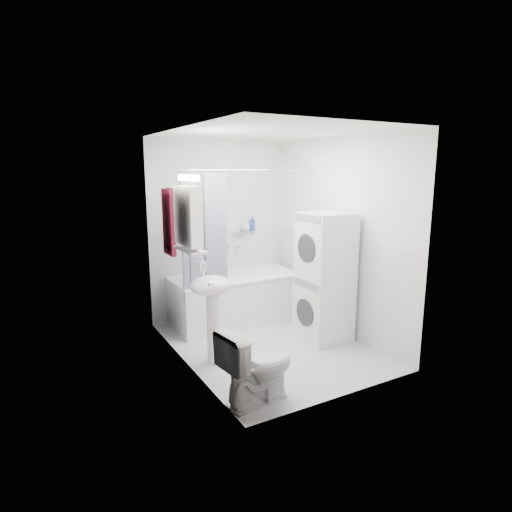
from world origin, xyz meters
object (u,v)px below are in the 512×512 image
sink (212,299)px  washer_dryer (324,277)px  bathtub (235,296)px  toilet (257,366)px

sink → washer_dryer: bearing=-1.5°
washer_dryer → sink: bearing=178.6°
bathtub → sink: sink is taller
bathtub → toilet: bearing=-111.2°
sink → toilet: sink is taller
washer_dryer → bathtub: bearing=121.8°
sink → washer_dryer: (1.43, -0.04, 0.06)m
washer_dryer → toilet: 1.70m
bathtub → washer_dryer: 1.31m
bathtub → washer_dryer: size_ratio=1.10×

